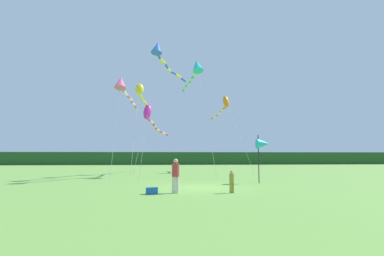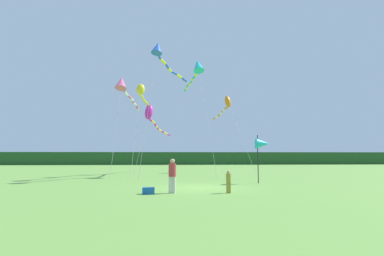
# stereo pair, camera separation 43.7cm
# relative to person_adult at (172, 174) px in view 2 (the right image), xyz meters

# --- Properties ---
(ground_plane) EXTENTS (120.00, 120.00, 0.00)m
(ground_plane) POSITION_rel_person_adult_xyz_m (1.54, 2.45, -0.93)
(ground_plane) COLOR #6B9E42
(distant_treeline) EXTENTS (108.00, 3.59, 2.58)m
(distant_treeline) POSITION_rel_person_adult_xyz_m (1.54, 47.45, 0.36)
(distant_treeline) COLOR #234C23
(distant_treeline) RESTS_ON ground
(person_adult) EXTENTS (0.37, 0.37, 1.66)m
(person_adult) POSITION_rel_person_adult_xyz_m (0.00, 0.00, 0.00)
(person_adult) COLOR silver
(person_adult) RESTS_ON ground
(person_child) EXTENTS (0.24, 0.24, 1.10)m
(person_child) POSITION_rel_person_adult_xyz_m (2.74, -0.17, -0.31)
(person_child) COLOR olive
(person_child) RESTS_ON ground
(cooler_box) EXTENTS (0.56, 0.33, 0.31)m
(cooler_box) POSITION_rel_person_adult_xyz_m (-1.12, -0.23, -0.77)
(cooler_box) COLOR #1959B2
(cooler_box) RESTS_ON ground
(banner_flag_pole) EXTENTS (0.90, 0.70, 3.19)m
(banner_flag_pole) POSITION_rel_person_adult_xyz_m (6.04, 4.78, 1.67)
(banner_flag_pole) COLOR black
(banner_flag_pole) RESTS_ON ground
(kite_orange) EXTENTS (2.99, 8.83, 8.88)m
(kite_orange) POSITION_rel_person_adult_xyz_m (6.28, 18.88, 6.90)
(kite_orange) COLOR #B2B2B2
(kite_orange) RESTS_ON ground
(kite_blue) EXTENTS (3.84, 7.24, 11.19)m
(kite_blue) POSITION_rel_person_adult_xyz_m (-1.03, 9.40, 9.44)
(kite_blue) COLOR #B2B2B2
(kite_blue) RESTS_ON ground
(kite_rainbow) EXTENTS (1.54, 7.52, 8.62)m
(kite_rainbow) POSITION_rel_person_adult_xyz_m (-4.24, 10.51, 6.85)
(kite_rainbow) COLOR #B2B2B2
(kite_rainbow) RESTS_ON ground
(kite_magenta) EXTENTS (3.28, 8.73, 7.20)m
(kite_magenta) POSITION_rel_person_adult_xyz_m (-2.24, 16.32, 5.08)
(kite_magenta) COLOR #B2B2B2
(kite_magenta) RESTS_ON ground
(kite_yellow) EXTENTS (1.15, 6.74, 8.81)m
(kite_yellow) POSITION_rel_person_adult_xyz_m (-3.02, 13.76, 7.05)
(kite_yellow) COLOR #B2B2B2
(kite_yellow) RESTS_ON ground
(kite_cyan) EXTENTS (2.35, 8.71, 11.31)m
(kite_cyan) POSITION_rel_person_adult_xyz_m (2.37, 13.18, 9.44)
(kite_cyan) COLOR #B2B2B2
(kite_cyan) RESTS_ON ground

